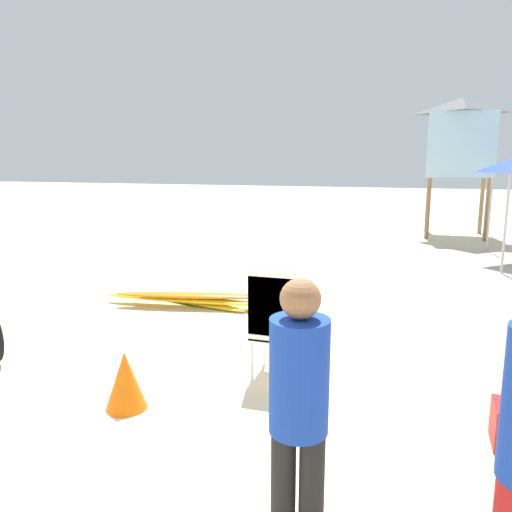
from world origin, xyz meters
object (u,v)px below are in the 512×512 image
stacked_plastic_chairs (275,314)px  lifeguard_tower (461,137)px  surfboard_pile (189,299)px  traffic_cone_near (125,380)px  lifeguard_near_left (299,406)px

stacked_plastic_chairs → lifeguard_tower: lifeguard_tower is taller
surfboard_pile → traffic_cone_near: traffic_cone_near is taller
surfboard_pile → lifeguard_tower: (4.29, 9.25, 2.77)m
lifeguard_tower → traffic_cone_near: (-3.39, -12.41, -2.62)m
stacked_plastic_chairs → traffic_cone_near: size_ratio=2.22×
surfboard_pile → traffic_cone_near: (0.90, -3.16, 0.15)m
lifeguard_near_left → traffic_cone_near: lifeguard_near_left is taller
stacked_plastic_chairs → surfboard_pile: stacked_plastic_chairs is taller
stacked_plastic_chairs → surfboard_pile: size_ratio=0.46×
traffic_cone_near → surfboard_pile: bearing=105.9°
lifeguard_near_left → lifeguard_tower: lifeguard_tower is taller
lifeguard_tower → stacked_plastic_chairs: bearing=-101.4°
surfboard_pile → lifeguard_tower: size_ratio=0.66×
lifeguard_near_left → traffic_cone_near: size_ratio=3.03×
surfboard_pile → lifeguard_near_left: lifeguard_near_left is taller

